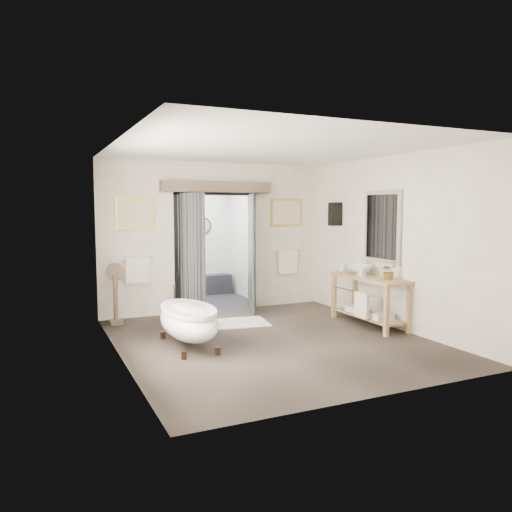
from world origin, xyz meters
The scene contains 13 objects.
ground_plane centered at (0.00, 0.00, 0.00)m, with size 5.00×5.00×0.00m, color #4B3F37.
room_shell centered at (-0.04, -0.12, 1.86)m, with size 4.52×5.02×2.91m.
shower_room centered at (0.00, 3.99, 0.91)m, with size 2.22×2.01×2.51m.
back_wall_dressing centered at (0.00, 2.32, 1.56)m, with size 3.82×0.79×2.52m.
clawfoot_tub centered at (-1.26, 0.23, 0.39)m, with size 0.73×1.63×0.80m.
vanity centered at (1.95, 0.21, 0.51)m, with size 0.57×1.60×0.85m.
pedestal_mirror centered at (-1.99, 2.11, 0.46)m, with size 0.32×0.21×1.08m.
rug centered at (-0.12, 1.31, 0.01)m, with size 1.20×0.80×0.01m, color beige.
slippers centered at (-0.22, 1.35, 0.04)m, with size 0.37×0.26×0.05m.
basin centered at (1.93, 0.48, 0.93)m, with size 0.49×0.49×0.17m, color white.
plant centered at (2.01, -0.22, 1.00)m, with size 0.27×0.23×0.30m, color gray.
soap_bottle_a centered at (1.85, 0.26, 0.94)m, with size 0.08×0.08×0.18m, color gray.
soap_bottle_b centered at (1.88, 0.90, 0.94)m, with size 0.13×0.13×0.17m, color gray.
Camera 1 is at (-3.32, -6.68, 2.04)m, focal length 35.00 mm.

